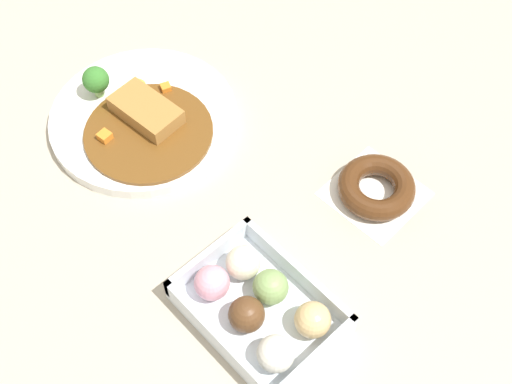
# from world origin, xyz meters

# --- Properties ---
(ground_plane) EXTENTS (1.60, 1.60, 0.00)m
(ground_plane) POSITION_xyz_m (0.00, 0.00, 0.00)
(ground_plane) COLOR #B2A893
(curry_plate) EXTENTS (0.28, 0.28, 0.07)m
(curry_plate) POSITION_xyz_m (-0.16, -0.00, 0.01)
(curry_plate) COLOR white
(curry_plate) RESTS_ON ground_plane
(donut_box) EXTENTS (0.19, 0.14, 0.06)m
(donut_box) POSITION_xyz_m (0.18, -0.09, 0.02)
(donut_box) COLOR silver
(donut_box) RESTS_ON ground_plane
(chocolate_ring_donut) EXTENTS (0.12, 0.12, 0.03)m
(chocolate_ring_donut) POSITION_xyz_m (0.16, 0.15, 0.02)
(chocolate_ring_donut) COLOR white
(chocolate_ring_donut) RESTS_ON ground_plane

